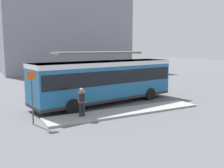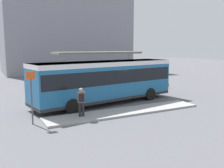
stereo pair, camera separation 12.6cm
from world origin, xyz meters
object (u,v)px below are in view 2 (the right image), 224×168
bicycle_black (157,83)px  potted_planter_near_shelter (134,86)px  pedestrian_waiting (81,100)px  city_bus (105,79)px  bicycle_yellow (163,84)px  platform_sign (31,95)px  potted_planter_far_side (102,88)px

bicycle_black → potted_planter_near_shelter: (-4.16, -1.93, 0.24)m
pedestrian_waiting → potted_planter_near_shelter: pedestrian_waiting is taller
city_bus → bicycle_yellow: (8.35, 3.76, -1.43)m
potted_planter_near_shelter → platform_sign: platform_sign is taller
pedestrian_waiting → potted_planter_far_side: pedestrian_waiting is taller
potted_planter_far_side → platform_sign: bearing=-139.3°
pedestrian_waiting → platform_sign: 2.73m
pedestrian_waiting → bicycle_yellow: 13.19m
city_bus → platform_sign: (-5.66, -2.76, -0.23)m
bicycle_yellow → platform_sign: platform_sign is taller
platform_sign → potted_planter_near_shelter: bearing=29.0°
bicycle_black → city_bus: bearing=126.9°
pedestrian_waiting → bicycle_black: 13.58m
city_bus → pedestrian_waiting: bearing=-144.5°
pedestrian_waiting → potted_planter_far_side: (4.23, 6.11, -0.48)m
bicycle_yellow → potted_planter_near_shelter: 4.36m
bicycle_black → platform_sign: platform_sign is taller
city_bus → bicycle_black: bearing=20.0°
city_bus → potted_planter_near_shelter: bearing=23.8°
bicycle_black → potted_planter_far_side: (-7.05, -1.43, 0.23)m
potted_planter_near_shelter → potted_planter_far_side: 2.93m
city_bus → pedestrian_waiting: size_ratio=6.71×
city_bus → potted_planter_near_shelter: city_bus is taller
potted_planter_far_side → city_bus: bearing=-111.4°
pedestrian_waiting → platform_sign: size_ratio=0.59×
bicycle_yellow → potted_planter_far_side: bearing=-90.7°
city_bus → bicycle_yellow: bearing=15.1°
pedestrian_waiting → bicycle_black: size_ratio=1.02×
potted_planter_far_side → bicycle_yellow: bearing=4.7°
potted_planter_near_shelter → potted_planter_far_side: (-2.89, 0.49, -0.00)m
pedestrian_waiting → bicycle_yellow: pedestrian_waiting is taller
potted_planter_far_side → platform_sign: platform_sign is taller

